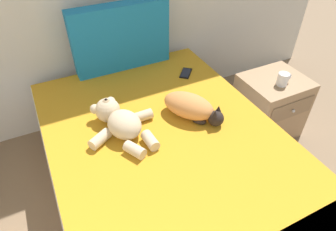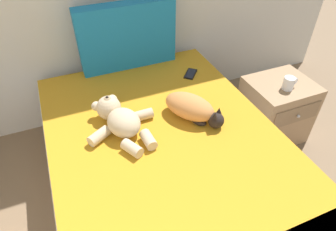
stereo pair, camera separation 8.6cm
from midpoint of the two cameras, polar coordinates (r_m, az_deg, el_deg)
bed at (r=1.91m, az=1.56°, el=-10.91°), size 1.39×2.06×0.52m
patterned_cushion at (r=2.33m, az=-6.84°, el=15.07°), size 0.75×0.13×0.50m
cat at (r=1.86m, az=6.04°, el=1.46°), size 0.35×0.44×0.15m
teddy_bear at (r=1.78m, az=-8.07°, el=-0.70°), size 0.44×0.52×0.17m
cell_phone at (r=2.31m, az=5.47°, el=8.08°), size 0.15×0.16×0.01m
nightstand at (r=2.52m, az=21.01°, el=0.95°), size 0.48×0.44×0.52m
mug at (r=2.31m, az=23.48°, el=5.78°), size 0.12×0.08×0.09m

